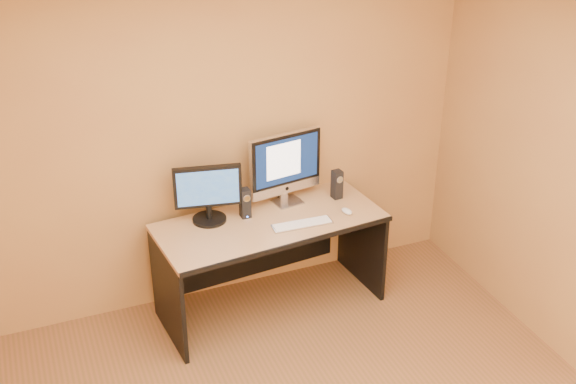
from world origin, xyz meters
name	(u,v)px	position (x,y,z in m)	size (l,w,h in m)	color
walls	(322,287)	(0.00, 0.00, 1.30)	(4.00, 4.00, 2.60)	#A37A41
ceiling	(329,25)	(0.00, 0.00, 2.60)	(4.00, 4.00, 0.00)	white
desk	(271,265)	(0.33, 1.60, 0.38)	(1.65, 0.72, 0.76)	#AA7755
imac	(288,169)	(0.55, 1.81, 1.04)	(0.59, 0.22, 0.57)	silver
second_monitor	(208,194)	(-0.08, 1.77, 0.98)	(0.49, 0.25, 0.43)	black
speaker_left	(245,203)	(0.18, 1.72, 0.87)	(0.07, 0.07, 0.23)	black
speaker_right	(337,184)	(0.93, 1.75, 0.87)	(0.07, 0.07, 0.23)	black
keyboard	(302,224)	(0.52, 1.45, 0.77)	(0.44, 0.12, 0.02)	#B2B2B6
mouse	(347,211)	(0.89, 1.49, 0.78)	(0.06, 0.10, 0.04)	silver
cable_a	(289,195)	(0.60, 1.91, 0.77)	(0.01, 0.01, 0.23)	black
cable_b	(278,197)	(0.51, 1.92, 0.77)	(0.01, 0.01, 0.19)	black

